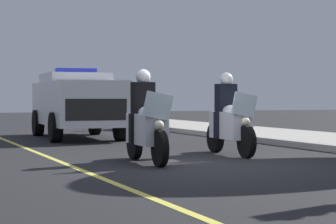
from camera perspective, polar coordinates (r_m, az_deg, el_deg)
name	(u,v)px	position (r m, az deg, el deg)	size (l,w,h in m)	color
ground_plane	(208,165)	(11.40, 3.60, -4.73)	(80.00, 80.00, 0.00)	black
lane_stripe_center	(83,171)	(10.58, -7.59, -5.18)	(48.00, 0.12, 0.01)	#E0D14C
police_motorcycle_lead_left	(146,125)	(11.74, -1.95, -1.12)	(2.14, 0.60, 1.72)	black
police_motorcycle_lead_right	(230,121)	(13.36, 5.52, -0.83)	(2.14, 0.60, 1.72)	black
police_suv	(77,102)	(18.96, -8.12, 0.91)	(5.00, 2.29, 2.05)	silver
cyclist_background	(128,107)	(23.63, -3.56, 0.46)	(1.76, 0.33, 1.69)	black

